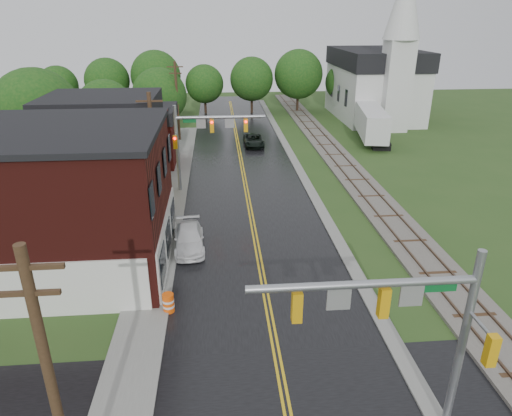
{
  "coord_description": "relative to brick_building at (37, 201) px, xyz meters",
  "views": [
    {
      "loc": [
        -2.26,
        -9.53,
        13.76
      ],
      "look_at": [
        -0.21,
        14.53,
        3.5
      ],
      "focal_mm": 32.0,
      "sensor_mm": 36.0,
      "label": 1
    }
  ],
  "objects": [
    {
      "name": "church",
      "position": [
        32.48,
        38.74,
        1.68
      ],
      "size": [
        10.4,
        18.4,
        20.0
      ],
      "color": "silver",
      "rests_on": "ground"
    },
    {
      "name": "main_road",
      "position": [
        12.48,
        15.0,
        -4.15
      ],
      "size": [
        10.0,
        90.0,
        0.02
      ],
      "primitive_type": "cube",
      "color": "black",
      "rests_on": "ground"
    },
    {
      "name": "traffic_signal_far",
      "position": [
        9.01,
        12.0,
        0.82
      ],
      "size": [
        7.34,
        0.43,
        7.2
      ],
      "color": "gray",
      "rests_on": "ground"
    },
    {
      "name": "pickup_white",
      "position": [
        8.18,
        1.58,
        -3.49
      ],
      "size": [
        2.15,
        4.65,
        1.32
      ],
      "primitive_type": "imported",
      "rotation": [
        0.0,
        0.0,
        0.07
      ],
      "color": "white",
      "rests_on": "ground"
    },
    {
      "name": "semi_trailer",
      "position": [
        28.16,
        27.45,
        -1.9
      ],
      "size": [
        4.56,
        12.2,
        3.78
      ],
      "color": "black",
      "rests_on": "ground"
    },
    {
      "name": "traffic_signal_near",
      "position": [
        15.96,
        -13.0,
        0.82
      ],
      "size": [
        7.34,
        0.3,
        7.2
      ],
      "color": "gray",
      "rests_on": "ground"
    },
    {
      "name": "utility_pole_c",
      "position": [
        5.68,
        29.0,
        0.57
      ],
      "size": [
        1.8,
        0.28,
        9.0
      ],
      "color": "#382616",
      "rests_on": "ground"
    },
    {
      "name": "tree_left_b",
      "position": [
        -5.36,
        16.9,
        1.57
      ],
      "size": [
        7.6,
        7.6,
        9.69
      ],
      "color": "black",
      "rests_on": "ground"
    },
    {
      "name": "brick_building",
      "position": [
        0.0,
        0.0,
        0.0
      ],
      "size": [
        14.3,
        10.3,
        8.3
      ],
      "color": "#49130F",
      "rests_on": "ground"
    },
    {
      "name": "utility_pole_b",
      "position": [
        5.68,
        7.0,
        0.57
      ],
      "size": [
        1.8,
        0.28,
        9.0
      ],
      "color": "#382616",
      "rests_on": "ground"
    },
    {
      "name": "curb_right",
      "position": [
        17.88,
        20.0,
        -4.15
      ],
      "size": [
        0.8,
        70.0,
        0.12
      ],
      "primitive_type": "cube",
      "color": "gray",
      "rests_on": "ground"
    },
    {
      "name": "tree_left_c",
      "position": [
        -1.36,
        24.9,
        0.36
      ],
      "size": [
        6.0,
        6.0,
        7.65
      ],
      "color": "black",
      "rests_on": "ground"
    },
    {
      "name": "darkred_building",
      "position": [
        2.48,
        20.0,
        -1.95
      ],
      "size": [
        7.0,
        6.0,
        4.4
      ],
      "primitive_type": "cube",
      "color": "#3F0F0C",
      "rests_on": "ground"
    },
    {
      "name": "tree_left_e",
      "position": [
        3.64,
        30.9,
        0.66
      ],
      "size": [
        6.4,
        6.4,
        8.16
      ],
      "color": "black",
      "rests_on": "ground"
    },
    {
      "name": "suv_dark",
      "position": [
        14.23,
        25.77,
        -3.51
      ],
      "size": [
        2.19,
        4.62,
        1.27
      ],
      "primitive_type": "imported",
      "rotation": [
        0.0,
        0.0,
        0.02
      ],
      "color": "black",
      "rests_on": "ground"
    },
    {
      "name": "sidewalk_left",
      "position": [
        6.28,
        10.0,
        -4.15
      ],
      "size": [
        2.4,
        50.0,
        0.12
      ],
      "primitive_type": "cube",
      "color": "gray",
      "rests_on": "ground"
    },
    {
      "name": "railroad",
      "position": [
        22.48,
        20.0,
        -4.05
      ],
      "size": [
        3.2,
        80.0,
        0.3
      ],
      "color": "#59544C",
      "rests_on": "ground"
    },
    {
      "name": "utility_pole_a",
      "position": [
        5.68,
        -15.0,
        0.57
      ],
      "size": [
        1.8,
        0.28,
        9.0
      ],
      "color": "#382616",
      "rests_on": "ground"
    },
    {
      "name": "construction_barrel",
      "position": [
        7.48,
        -5.17,
        -3.64
      ],
      "size": [
        0.68,
        0.68,
        1.02
      ],
      "primitive_type": "cylinder",
      "rotation": [
        0.0,
        0.0,
        -0.22
      ],
      "color": "#F5530A",
      "rests_on": "ground"
    },
    {
      "name": "yellow_house",
      "position": [
        1.48,
        11.0,
        -0.95
      ],
      "size": [
        8.0,
        7.0,
        6.4
      ],
      "primitive_type": "cube",
      "color": "tan",
      "rests_on": "ground"
    }
  ]
}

